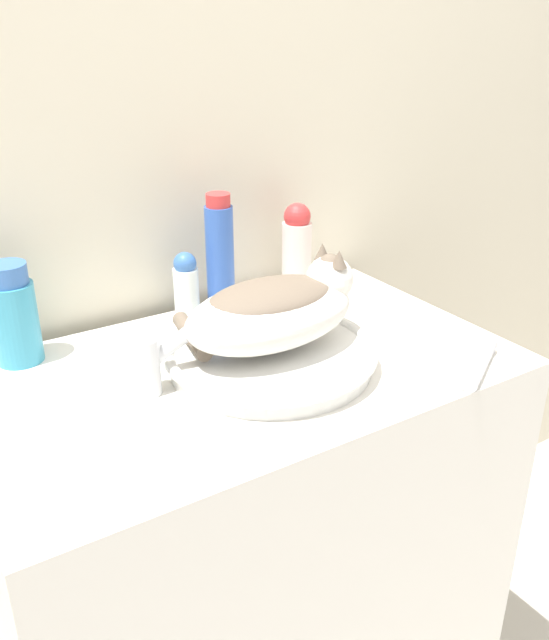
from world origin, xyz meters
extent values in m
cube|color=beige|center=(0.00, 0.62, 1.20)|extent=(8.00, 0.05, 2.40)
cube|color=white|center=(0.00, 0.28, 0.43)|extent=(0.93, 0.56, 0.87)
cylinder|color=silver|center=(0.03, 0.25, 0.88)|extent=(0.35, 0.35, 0.03)
torus|color=silver|center=(0.03, 0.25, 0.90)|extent=(0.37, 0.37, 0.02)
ellipsoid|color=silver|center=(0.03, 0.25, 0.96)|extent=(0.32, 0.18, 0.11)
ellipsoid|color=#6B5B4C|center=(0.03, 0.25, 0.99)|extent=(0.24, 0.15, 0.05)
sphere|color=silver|center=(0.16, 0.25, 1.00)|extent=(0.08, 0.08, 0.08)
sphere|color=#6B5B4C|center=(0.16, 0.25, 1.02)|extent=(0.05, 0.05, 0.05)
cone|color=#6B5B4C|center=(0.16, 0.23, 1.04)|extent=(0.03, 0.03, 0.03)
cone|color=#6B5B4C|center=(0.16, 0.28, 1.04)|extent=(0.03, 0.03, 0.03)
cylinder|color=#6B5B4C|center=(-0.08, 0.33, 0.92)|extent=(0.05, 0.15, 0.03)
cylinder|color=silver|center=(-0.18, 0.28, 0.89)|extent=(0.04, 0.04, 0.05)
cylinder|color=silver|center=(-0.13, 0.27, 0.95)|extent=(0.11, 0.04, 0.08)
cylinder|color=silver|center=(-0.18, 0.28, 0.94)|extent=(0.05, 0.05, 0.05)
cylinder|color=#335BB7|center=(0.08, 0.51, 0.98)|extent=(0.06, 0.06, 0.22)
cylinder|color=red|center=(0.08, 0.51, 1.10)|extent=(0.05, 0.05, 0.03)
cylinder|color=silver|center=(0.26, 0.51, 0.94)|extent=(0.06, 0.06, 0.16)
sphere|color=red|center=(0.26, 0.51, 1.04)|extent=(0.06, 0.06, 0.06)
cylinder|color=silver|center=(0.00, 0.51, 0.92)|extent=(0.05, 0.05, 0.11)
sphere|color=#3866AD|center=(0.00, 0.51, 0.98)|extent=(0.04, 0.04, 0.04)
cylinder|color=teal|center=(-0.32, 0.51, 0.94)|extent=(0.08, 0.08, 0.14)
cylinder|color=#3866AD|center=(-0.32, 0.51, 1.03)|extent=(0.07, 0.07, 0.04)
cylinder|color=silver|center=(0.32, 0.04, 0.88)|extent=(0.14, 0.10, 0.03)
cylinder|color=#B7B7BC|center=(0.39, 0.09, 0.88)|extent=(0.03, 0.04, 0.03)
camera|label=1|loc=(-0.51, -0.63, 1.42)|focal=38.00mm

